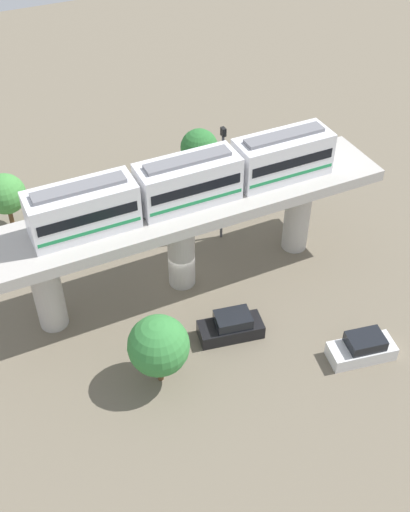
{
  "coord_description": "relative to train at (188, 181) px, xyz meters",
  "views": [
    {
      "loc": [
        30.06,
        -12.42,
        30.91
      ],
      "look_at": [
        2.5,
        0.63,
        4.19
      ],
      "focal_mm": 43.57,
      "sensor_mm": 36.0,
      "label": 1
    }
  ],
  "objects": [
    {
      "name": "signal_post",
      "position": [
        -3.4,
        4.19,
        -3.21
      ],
      "size": [
        0.44,
        0.28,
        9.59
      ],
      "color": "#4C4C51",
      "rests_on": "ground"
    },
    {
      "name": "parked_car_black",
      "position": [
        6.01,
        0.23,
        -7.78
      ],
      "size": [
        2.55,
        4.46,
        1.76
      ],
      "rotation": [
        0.0,
        0.0,
        -0.19
      ],
      "color": "black",
      "rests_on": "ground"
    },
    {
      "name": "tree_near_viaduct",
      "position": [
        -11.57,
        -10.27,
        -5.31
      ],
      "size": [
        3.17,
        3.17,
        4.81
      ],
      "color": "brown",
      "rests_on": "ground"
    },
    {
      "name": "train",
      "position": [
        0.0,
        0.0,
        0.0
      ],
      "size": [
        2.64,
        20.5,
        3.24
      ],
      "color": "white",
      "rests_on": "viaduct"
    },
    {
      "name": "tree_mid_lot",
      "position": [
        7.39,
        -5.32,
        -5.43
      ],
      "size": [
        3.7,
        3.7,
        4.94
      ],
      "color": "brown",
      "rests_on": "ground"
    },
    {
      "name": "ground_plane",
      "position": [
        0.0,
        -0.63,
        -8.52
      ],
      "size": [
        120.0,
        120.0,
        0.0
      ],
      "primitive_type": "plane",
      "color": "#706654"
    },
    {
      "name": "tree_far_corner",
      "position": [
        -10.46,
        5.61,
        -4.75
      ],
      "size": [
        3.15,
        3.15,
        5.37
      ],
      "color": "brown",
      "rests_on": "ground"
    },
    {
      "name": "parked_car_white",
      "position": [
        11.19,
        6.87,
        -7.78
      ],
      "size": [
        2.53,
        4.46,
        1.76
      ],
      "rotation": [
        0.0,
        0.0,
        -0.18
      ],
      "color": "white",
      "rests_on": "ground"
    },
    {
      "name": "viaduct",
      "position": [
        0.0,
        -0.63,
        -3.18
      ],
      "size": [
        5.2,
        28.85,
        6.99
      ],
      "color": "#B7B2AA",
      "rests_on": "ground"
    }
  ]
}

